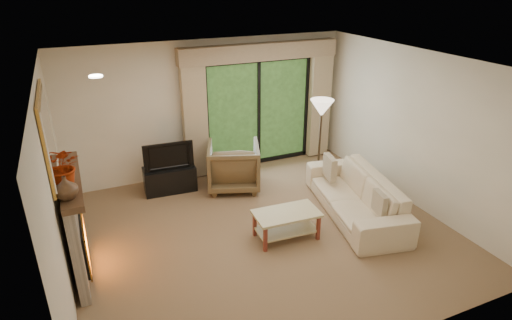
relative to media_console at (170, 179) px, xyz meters
name	(u,v)px	position (x,y,z in m)	size (l,w,h in m)	color
floor	(264,232)	(0.99, -1.95, -0.23)	(5.50, 5.50, 0.00)	#816244
ceiling	(265,63)	(0.99, -1.95, 2.37)	(5.50, 5.50, 0.00)	white
wall_back	(210,108)	(0.99, 0.55, 1.07)	(5.00, 5.00, 0.00)	beige
wall_front	(376,250)	(0.99, -4.45, 1.07)	(5.00, 5.00, 0.00)	beige
wall_left	(55,191)	(-1.76, -1.95, 1.07)	(5.00, 5.00, 0.00)	beige
wall_right	(414,129)	(3.74, -1.95, 1.07)	(5.00, 5.00, 0.00)	beige
fireplace	(74,225)	(-1.64, -1.75, 0.45)	(0.24, 1.70, 1.37)	gray
mirror	(48,134)	(-1.72, -1.75, 1.72)	(0.07, 1.45, 1.02)	#B58033
sliding_door	(258,113)	(1.99, 0.50, 0.87)	(2.26, 0.10, 2.16)	black
curtain_left	(195,118)	(0.64, 0.39, 0.97)	(0.45, 0.18, 2.35)	tan
curtain_right	(319,102)	(3.34, 0.39, 0.97)	(0.45, 0.18, 2.35)	tan
cornice	(260,52)	(1.99, 0.41, 2.09)	(3.20, 0.24, 0.32)	tan
media_console	(170,179)	(0.00, 0.00, 0.00)	(0.92, 0.42, 0.46)	black
tv	(168,155)	(0.00, 0.00, 0.48)	(0.88, 0.11, 0.51)	black
armchair	(234,166)	(1.12, -0.34, 0.20)	(0.92, 0.95, 0.86)	brown
sofa	(355,195)	(2.60, -2.05, 0.11)	(2.34, 0.92, 0.68)	beige
pillow_near	(380,203)	(2.52, -2.72, 0.33)	(0.09, 0.33, 0.33)	brown
pillow_far	(330,167)	(2.52, -1.37, 0.35)	(0.11, 0.40, 0.40)	brown
coffee_table	(286,225)	(1.24, -2.21, -0.01)	(0.97, 0.53, 0.44)	tan
floor_lamp	(320,141)	(2.70, -0.72, 0.57)	(0.43, 0.43, 1.60)	beige
vase	(66,187)	(-1.62, -2.33, 1.27)	(0.26, 0.26, 0.27)	#4A3220
branches	(63,166)	(-1.62, -2.01, 1.40)	(0.46, 0.40, 0.51)	#9C2A09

